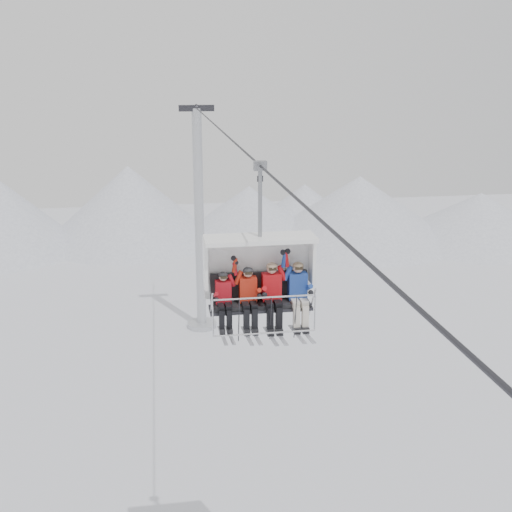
{
  "coord_description": "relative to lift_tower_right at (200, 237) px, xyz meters",
  "views": [
    {
      "loc": [
        -2.34,
        -15.12,
        15.44
      ],
      "look_at": [
        0.0,
        0.0,
        10.96
      ],
      "focal_mm": 45.0,
      "sensor_mm": 36.0,
      "label": 1
    }
  ],
  "objects": [
    {
      "name": "chairlift_carrier",
      "position": [
        0.0,
        -22.49,
        4.95
      ],
      "size": [
        2.66,
        1.17,
        3.98
      ],
      "color": "black",
      "rests_on": "haul_cable"
    },
    {
      "name": "skier_center_right",
      "position": [
        0.27,
        -22.79,
        4.48
      ],
      "size": [
        0.46,
        1.69,
        1.78
      ],
      "color": "red",
      "rests_on": "chairlift_carrier"
    },
    {
      "name": "haul_cable",
      "position": [
        0.0,
        -22.0,
        7.52
      ],
      "size": [
        0.06,
        50.0,
        0.06
      ],
      "primitive_type": "cylinder",
      "rotation": [
        1.57,
        0.0,
        0.0
      ],
      "color": "#2A292E",
      "rests_on": "lift_tower_left"
    },
    {
      "name": "skier_center_left",
      "position": [
        -0.3,
        -22.8,
        4.44
      ],
      "size": [
        0.41,
        1.69,
        1.65
      ],
      "color": "red",
      "rests_on": "chairlift_carrier"
    },
    {
      "name": "lift_tower_right",
      "position": [
        0.0,
        0.0,
        0.0
      ],
      "size": [
        2.0,
        1.8,
        13.48
      ],
      "color": "#B2B5BA",
      "rests_on": "ground"
    },
    {
      "name": "skier_far_left",
      "position": [
        -0.9,
        -22.81,
        4.4
      ],
      "size": [
        0.37,
        1.69,
        1.51
      ],
      "color": "#B6111C",
      "rests_on": "chairlift_carrier"
    },
    {
      "name": "skier_far_right",
      "position": [
        0.91,
        -22.79,
        4.47
      ],
      "size": [
        0.45,
        1.69,
        1.76
      ],
      "color": "#21419D",
      "rests_on": "chairlift_carrier"
    },
    {
      "name": "ridgeline",
      "position": [
        -1.58,
        20.05,
        -2.94
      ],
      "size": [
        72.0,
        21.0,
        7.0
      ],
      "color": "silver",
      "rests_on": "ground"
    }
  ]
}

